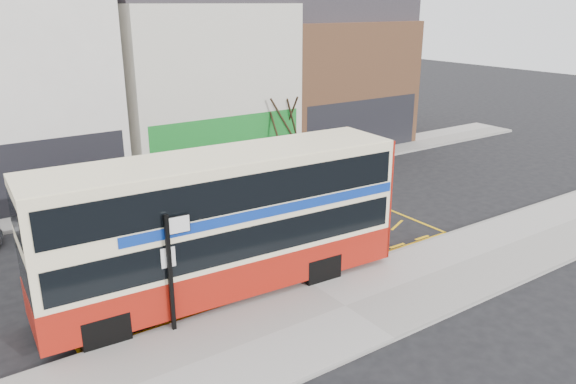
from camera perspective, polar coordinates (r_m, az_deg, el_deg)
ground at (r=18.44m, az=1.17°, el=-8.90°), size 120.00×120.00×0.00m
pavement at (r=16.83m, az=5.83°, el=-11.62°), size 40.00×4.00×0.15m
kerb at (r=18.14m, az=1.87°, el=-9.14°), size 40.00×0.15×0.15m
far_pavement at (r=27.41m, az=-12.33°, el=0.26°), size 50.00×3.00×0.15m
road_markings at (r=19.62m, az=-1.57°, el=-7.10°), size 14.00×3.40×0.01m
terrace_left at (r=28.72m, az=-26.59°, el=10.33°), size 8.00×8.01×11.80m
terrace_green_shop at (r=31.31m, az=-9.83°, el=12.07°), size 9.00×8.01×11.30m
terrace_right at (r=36.06m, az=3.57°, el=12.34°), size 9.00×8.01×10.30m
double_decker_bus at (r=16.86m, az=-6.57°, el=-3.11°), size 11.14×3.14×4.40m
bus_stop_post at (r=15.04m, az=-11.73°, el=-7.01°), size 0.82×0.16×3.31m
car_grey at (r=24.30m, az=-15.38°, el=-0.69°), size 4.76×2.23×1.51m
car_white at (r=29.12m, az=1.85°, el=3.10°), size 5.11×2.43×1.44m
street_tree_right at (r=29.49m, az=-0.67°, el=8.72°), size 2.34×2.34×5.05m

